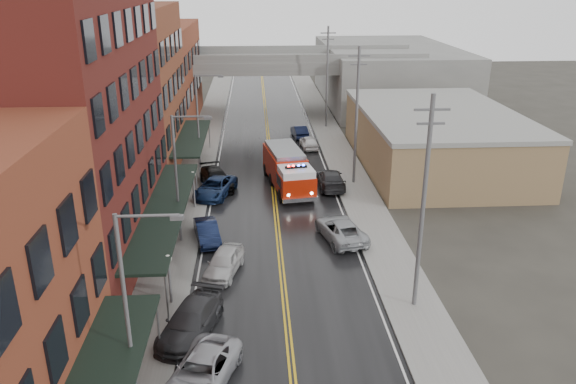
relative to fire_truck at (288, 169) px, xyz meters
name	(u,v)px	position (x,y,z in m)	size (l,w,h in m)	color
road	(275,207)	(-1.29, -4.30, -1.75)	(11.00, 160.00, 0.02)	black
sidewalk_left	(184,208)	(-8.59, -4.30, -1.68)	(3.00, 160.00, 0.15)	slate
sidewalk_right	(365,204)	(6.01, -4.30, -1.68)	(3.00, 160.00, 0.15)	slate
curb_left	(204,208)	(-6.94, -4.30, -1.68)	(0.30, 160.00, 0.15)	gray
curb_right	(345,204)	(4.36, -4.30, -1.68)	(0.30, 160.00, 0.15)	gray
brick_building_b	(63,121)	(-14.59, -11.30, 7.24)	(9.00, 20.00, 18.00)	#4C1714
brick_building_c	(125,91)	(-14.59, 6.20, 5.74)	(9.00, 15.00, 15.00)	brown
brick_building_far	(157,76)	(-14.59, 23.70, 4.24)	(9.00, 20.00, 12.00)	brown
tan_building	(436,140)	(14.71, 5.70, 0.74)	(14.00, 22.00, 5.00)	#94764F
right_far_block	(387,74)	(16.71, 35.70, 2.24)	(18.00, 30.00, 8.00)	slate
awning_1	(166,208)	(-8.78, -11.30, 1.23)	(2.60, 18.00, 3.09)	black
awning_2	(192,137)	(-8.78, 6.20, 1.23)	(2.60, 13.00, 3.09)	black
globe_lamp_1	(169,268)	(-7.69, -18.30, 0.55)	(0.44, 0.44, 3.12)	#59595B
globe_lamp_2	(193,181)	(-7.69, -4.30, 0.55)	(0.44, 0.44, 3.12)	#59595B
street_lamp_0	(132,302)	(-7.84, -26.30, 3.43)	(2.64, 0.22, 9.00)	#59595B
street_lamp_1	(180,172)	(-7.84, -10.30, 3.43)	(2.64, 0.22, 9.00)	#59595B
street_lamp_2	(200,116)	(-7.84, 5.70, 3.43)	(2.64, 0.22, 9.00)	#59595B
utility_pole_0	(423,202)	(5.91, -19.30, 4.55)	(1.80, 0.24, 12.00)	#59595B
utility_pole_1	(357,114)	(5.91, 0.70, 4.55)	(1.80, 0.24, 12.00)	#59595B
utility_pole_2	(327,76)	(5.91, 20.70, 4.55)	(1.80, 0.24, 12.00)	#59595B
overpass	(265,70)	(-1.29, 27.70, 4.23)	(40.00, 10.00, 7.50)	slate
fire_truck	(288,169)	(0.00, 0.00, 0.00)	(4.67, 9.23, 3.25)	#A91C07
parked_car_left_2	(202,372)	(-5.40, -25.18, -1.03)	(2.42, 5.26, 1.46)	#9E9FA6
parked_car_left_3	(191,321)	(-6.29, -21.21, -0.98)	(2.19, 5.39, 1.56)	#2B2B2E
parked_car_left_4	(224,262)	(-4.89, -14.86, -1.01)	(1.77, 4.40, 1.50)	#B9B9B9
parked_car_left_5	(207,232)	(-6.26, -10.24, -1.07)	(1.47, 4.20, 1.39)	black
parked_car_left_6	(215,187)	(-6.23, -1.51, -1.01)	(2.48, 5.38, 1.49)	#14264D
parked_car_left_7	(216,179)	(-6.29, 0.50, -0.97)	(2.21, 5.45, 1.58)	black
parked_car_right_0	(341,229)	(3.07, -10.50, -1.01)	(2.49, 5.40, 1.50)	#9B9EA2
parked_car_right_1	(330,179)	(3.71, -0.10, -0.98)	(2.17, 5.34, 1.55)	#28292B
parked_car_right_2	(309,142)	(2.97, 11.90, -1.08)	(1.61, 4.01, 1.37)	white
parked_car_right_3	(299,131)	(2.31, 16.46, -1.07)	(1.47, 4.20, 1.38)	black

